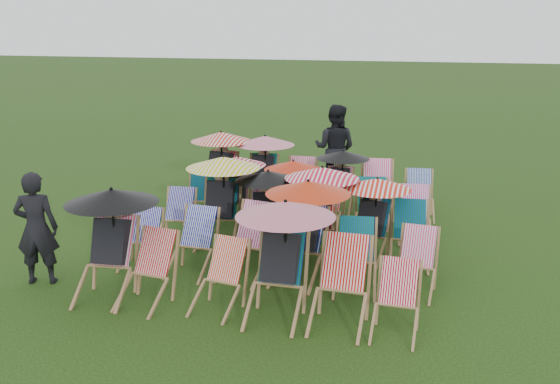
% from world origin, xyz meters
% --- Properties ---
extents(ground, '(100.00, 100.00, 0.00)m').
position_xyz_m(ground, '(0.00, 0.00, 0.00)').
color(ground, black).
rests_on(ground, ground).
extents(deckchair_0, '(1.22, 1.30, 1.45)m').
position_xyz_m(deckchair_0, '(-1.89, -2.15, 0.77)').
color(deckchair_0, '#956F45').
rests_on(deckchair_0, ground).
extents(deckchair_1, '(0.70, 0.90, 0.91)m').
position_xyz_m(deckchair_1, '(-1.31, -2.26, 0.46)').
color(deckchair_1, '#956F45').
rests_on(deckchair_1, ground).
extents(deckchair_2, '(0.69, 0.87, 0.86)m').
position_xyz_m(deckchair_2, '(-0.34, -2.18, 0.43)').
color(deckchair_2, '#956F45').
rests_on(deckchair_2, ground).
extents(deckchair_3, '(1.23, 1.27, 1.46)m').
position_xyz_m(deckchair_3, '(0.45, -2.18, 0.77)').
color(deckchair_3, '#956F45').
rests_on(deckchair_3, ground).
extents(deckchair_4, '(0.71, 0.96, 1.02)m').
position_xyz_m(deckchair_4, '(1.22, -2.22, 0.51)').
color(deckchair_4, '#956F45').
rests_on(deckchair_4, ground).
extents(deckchair_5, '(0.57, 0.78, 0.82)m').
position_xyz_m(deckchair_5, '(1.89, -2.30, 0.41)').
color(deckchair_5, '#956F45').
rests_on(deckchair_5, ground).
extents(deckchair_6, '(0.58, 0.78, 0.82)m').
position_xyz_m(deckchair_6, '(-1.97, -1.08, 0.41)').
color(deckchair_6, '#956F45').
rests_on(deckchair_6, ground).
extents(deckchair_7, '(0.65, 0.87, 0.91)m').
position_xyz_m(deckchair_7, '(-1.13, -1.14, 0.45)').
color(deckchair_7, '#956F45').
rests_on(deckchair_7, ground).
extents(deckchair_8, '(0.83, 1.03, 1.01)m').
position_xyz_m(deckchair_8, '(-0.31, -1.06, 0.50)').
color(deckchair_8, '#956F45').
rests_on(deckchair_8, ground).
extents(deckchair_9, '(1.20, 1.26, 1.42)m').
position_xyz_m(deckchair_9, '(0.46, -0.96, 0.75)').
color(deckchair_9, '#956F45').
rests_on(deckchair_9, ground).
extents(deckchair_10, '(0.70, 0.91, 0.92)m').
position_xyz_m(deckchair_10, '(1.25, -1.14, 0.46)').
color(deckchair_10, '#956F45').
rests_on(deckchair_10, ground).
extents(deckchair_11, '(0.63, 0.83, 0.85)m').
position_xyz_m(deckchair_11, '(2.05, -1.04, 0.42)').
color(deckchair_11, '#956F45').
rests_on(deckchair_11, ground).
extents(deckchair_12, '(0.61, 0.82, 0.85)m').
position_xyz_m(deckchair_12, '(-1.90, 0.04, 0.43)').
color(deckchair_12, '#956F45').
rests_on(deckchair_12, ground).
extents(deckchair_13, '(1.21, 1.30, 1.44)m').
position_xyz_m(deckchair_13, '(-1.16, 0.16, 0.76)').
color(deckchair_13, '#956F45').
rests_on(deckchair_13, ground).
extents(deckchair_14, '(1.06, 1.15, 1.26)m').
position_xyz_m(deckchair_14, '(-0.38, 0.12, 0.67)').
color(deckchair_14, '#956F45').
rests_on(deckchair_14, ground).
extents(deckchair_15, '(1.17, 1.25, 1.38)m').
position_xyz_m(deckchair_15, '(0.50, 0.06, 0.73)').
color(deckchair_15, '#956F45').
rests_on(deckchair_15, ground).
extents(deckchair_16, '(1.06, 1.13, 1.25)m').
position_xyz_m(deckchair_16, '(1.32, 0.09, 0.66)').
color(deckchair_16, '#956F45').
rests_on(deckchair_16, ground).
extents(deckchair_17, '(0.68, 0.89, 0.92)m').
position_xyz_m(deckchair_17, '(1.92, -0.03, 0.46)').
color(deckchair_17, '#956F45').
rests_on(deckchair_17, ground).
extents(deckchair_18, '(0.69, 0.86, 0.83)m').
position_xyz_m(deckchair_18, '(-1.95, 1.26, 0.42)').
color(deckchair_18, '#956F45').
rests_on(deckchair_18, ground).
extents(deckchair_19, '(1.01, 1.10, 1.20)m').
position_xyz_m(deckchair_19, '(-1.27, 1.31, 0.63)').
color(deckchair_19, '#956F45').
rests_on(deckchair_19, ground).
extents(deckchair_20, '(1.02, 1.09, 1.21)m').
position_xyz_m(deckchair_20, '(-0.24, 1.18, 0.64)').
color(deckchair_20, '#956F45').
rests_on(deckchair_20, ground).
extents(deckchair_21, '(0.70, 0.88, 0.86)m').
position_xyz_m(deckchair_21, '(0.40, 1.27, 0.43)').
color(deckchair_21, '#956F45').
rests_on(deckchair_21, ground).
extents(deckchair_22, '(0.76, 0.95, 0.94)m').
position_xyz_m(deckchair_22, '(1.23, 1.16, 0.47)').
color(deckchair_22, '#956F45').
rests_on(deckchair_22, ground).
extents(deckchair_23, '(0.65, 0.85, 0.87)m').
position_xyz_m(deckchair_23, '(1.94, 1.12, 0.44)').
color(deckchair_23, '#956F45').
rests_on(deckchair_23, ground).
extents(deckchair_24, '(1.21, 1.29, 1.44)m').
position_xyz_m(deckchair_24, '(-2.03, 2.41, 0.76)').
color(deckchair_24, '#956F45').
rests_on(deckchair_24, ground).
extents(deckchair_25, '(1.16, 1.23, 1.38)m').
position_xyz_m(deckchair_25, '(-1.11, 2.49, 0.73)').
color(deckchair_25, '#956F45').
rests_on(deckchair_25, ground).
extents(deckchair_26, '(0.66, 0.91, 0.97)m').
position_xyz_m(deckchair_26, '(-0.34, 2.36, 0.48)').
color(deckchair_26, '#956F45').
rests_on(deckchair_26, ground).
extents(deckchair_27, '(1.01, 1.05, 1.20)m').
position_xyz_m(deckchair_27, '(0.47, 2.34, 0.63)').
color(deckchair_27, '#956F45').
rests_on(deckchair_27, ground).
extents(deckchair_28, '(0.78, 1.00, 1.01)m').
position_xyz_m(deckchair_28, '(1.19, 2.35, 0.50)').
color(deckchair_28, '#956F45').
rests_on(deckchair_28, ground).
extents(deckchair_29, '(0.66, 0.85, 0.86)m').
position_xyz_m(deckchair_29, '(1.97, 2.40, 0.43)').
color(deckchair_29, '#956F45').
rests_on(deckchair_29, ground).
extents(person_left, '(0.68, 0.54, 1.61)m').
position_xyz_m(person_left, '(-3.06, -2.01, 0.80)').
color(person_left, black).
rests_on(person_left, ground).
extents(person_rear, '(1.00, 0.83, 1.88)m').
position_xyz_m(person_rear, '(0.11, 3.86, 0.94)').
color(person_rear, black).
rests_on(person_rear, ground).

